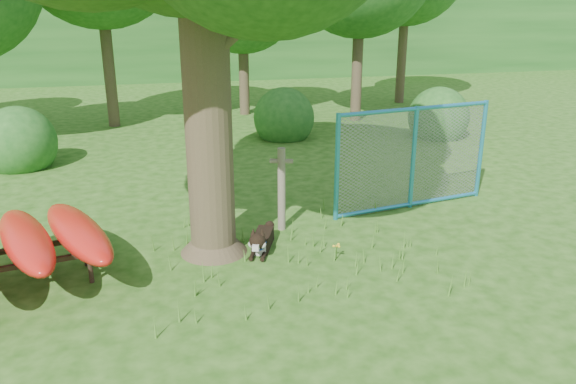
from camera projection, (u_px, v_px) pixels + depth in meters
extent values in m
plane|color=#1D470E|center=(294.00, 285.00, 8.07)|extent=(80.00, 80.00, 0.00)
cylinder|color=#3A301F|center=(206.00, 76.00, 8.25)|extent=(0.76, 0.76, 5.64)
cone|color=#3A301F|center=(213.00, 235.00, 9.06)|extent=(1.15, 1.15, 0.56)
cylinder|color=#3A301F|center=(250.00, 20.00, 8.18)|extent=(1.55, 0.82, 1.20)
cylinder|color=#635B4A|center=(282.00, 190.00, 9.81)|extent=(0.17, 0.17, 1.49)
cylinder|color=#635B4A|center=(281.00, 161.00, 9.64)|extent=(0.41, 0.20, 0.08)
cylinder|color=black|center=(90.00, 269.00, 8.08)|extent=(0.08, 0.08, 0.43)
cylinder|color=black|center=(86.00, 253.00, 8.59)|extent=(0.08, 0.08, 0.43)
cube|color=black|center=(1.00, 269.00, 7.55)|extent=(2.55, 0.58, 0.07)
cube|color=black|center=(2.00, 252.00, 8.07)|extent=(2.55, 0.58, 0.07)
ellipsoid|color=red|center=(26.00, 240.00, 7.87)|extent=(1.43, 2.65, 0.41)
ellipsoid|color=red|center=(78.00, 232.00, 8.15)|extent=(1.51, 2.63, 0.41)
cube|color=black|center=(263.00, 240.00, 9.29)|extent=(0.51, 0.76, 0.24)
cube|color=beige|center=(260.00, 248.00, 9.01)|extent=(0.26, 0.21, 0.22)
sphere|color=black|center=(257.00, 241.00, 8.78)|extent=(0.26, 0.26, 0.26)
cube|color=beige|center=(256.00, 247.00, 8.68)|extent=(0.15, 0.17, 0.09)
sphere|color=beige|center=(252.00, 244.00, 8.78)|extent=(0.12, 0.12, 0.12)
sphere|color=beige|center=(262.00, 245.00, 8.76)|extent=(0.12, 0.12, 0.12)
cone|color=black|center=(253.00, 232.00, 8.78)|extent=(0.14, 0.14, 0.13)
cone|color=black|center=(262.00, 232.00, 8.76)|extent=(0.11, 0.12, 0.13)
cylinder|color=black|center=(252.00, 255.00, 8.90)|extent=(0.18, 0.31, 0.07)
cylinder|color=black|center=(264.00, 256.00, 8.88)|extent=(0.18, 0.31, 0.07)
sphere|color=black|center=(270.00, 225.00, 9.62)|extent=(0.16, 0.16, 0.16)
torus|color=#1637AB|center=(258.00, 243.00, 8.87)|extent=(0.26, 0.16, 0.26)
cylinder|color=teal|center=(337.00, 168.00, 10.17)|extent=(0.10, 0.10, 2.01)
cylinder|color=teal|center=(413.00, 158.00, 10.82)|extent=(0.10, 0.10, 2.01)
cylinder|color=teal|center=(481.00, 149.00, 11.46)|extent=(0.10, 0.10, 2.01)
cylinder|color=teal|center=(417.00, 109.00, 10.51)|extent=(3.31, 0.66, 0.08)
cylinder|color=teal|center=(410.00, 204.00, 11.12)|extent=(3.31, 0.66, 0.08)
plane|color=gray|center=(413.00, 158.00, 10.82)|extent=(3.29, 0.58, 3.35)
cylinder|color=#4B8029|center=(336.00, 253.00, 8.84)|extent=(0.02, 0.02, 0.23)
sphere|color=yellow|center=(337.00, 246.00, 8.80)|extent=(0.04, 0.04, 0.04)
sphere|color=yellow|center=(338.00, 244.00, 8.84)|extent=(0.04, 0.04, 0.04)
sphere|color=yellow|center=(334.00, 246.00, 8.82)|extent=(0.04, 0.04, 0.04)
sphere|color=yellow|center=(339.00, 246.00, 8.78)|extent=(0.04, 0.04, 0.04)
sphere|color=yellow|center=(336.00, 246.00, 8.77)|extent=(0.04, 0.04, 0.04)
cylinder|color=#3A301F|center=(107.00, 43.00, 17.58)|extent=(0.36, 0.36, 5.25)
cylinder|color=#3A301F|center=(244.00, 60.00, 19.74)|extent=(0.36, 0.36, 3.85)
cylinder|color=#3A301F|center=(358.00, 49.00, 18.55)|extent=(0.36, 0.36, 4.76)
cylinder|color=#3A301F|center=(403.00, 40.00, 21.97)|extent=(0.36, 0.36, 4.90)
sphere|color=#1C541B|center=(22.00, 167.00, 13.83)|extent=(1.80, 1.80, 1.80)
sphere|color=#1C541B|center=(437.00, 137.00, 16.90)|extent=(1.80, 1.80, 1.80)
sphere|color=#1C541B|center=(284.00, 138.00, 16.80)|extent=(1.80, 1.80, 1.80)
cube|color=#1C541B|center=(175.00, 17.00, 32.84)|extent=(80.00, 12.00, 6.00)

